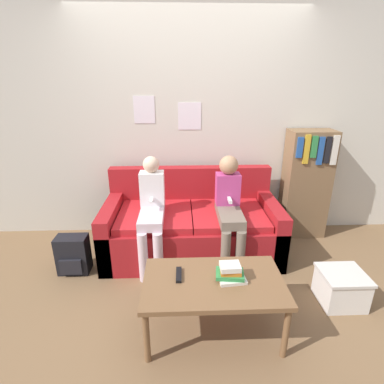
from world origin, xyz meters
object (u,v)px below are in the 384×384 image
object	(u,v)px
tv_remote	(179,275)
backpack	(73,255)
coffee_table	(213,286)
bookshelf	(306,184)
couch	(191,226)
person_right	(229,205)
person_left	(152,208)
storage_box	(341,287)

from	to	relation	value
tv_remote	backpack	world-z (taller)	tv_remote
coffee_table	bookshelf	size ratio (longest dim) A/B	0.80
couch	person_right	xyz separation A→B (m)	(0.37, -0.21, 0.34)
bookshelf	backpack	distance (m)	2.66
bookshelf	backpack	world-z (taller)	bookshelf
person_right	backpack	world-z (taller)	person_right
couch	backpack	bearing A→B (deg)	-163.11
bookshelf	backpack	xyz separation A→B (m)	(-2.53, -0.70, -0.45)
coffee_table	backpack	bearing A→B (deg)	148.52
person_right	person_left	bearing A→B (deg)	-179.59
couch	storage_box	distance (m)	1.52
bookshelf	person_right	bearing A→B (deg)	-150.57
bookshelf	backpack	bearing A→B (deg)	-164.50
person_right	storage_box	bearing A→B (deg)	-37.94
storage_box	person_left	bearing A→B (deg)	157.69
couch	coffee_table	world-z (taller)	couch
backpack	person_left	bearing A→B (deg)	10.06
tv_remote	bookshelf	bearing A→B (deg)	44.33
couch	person_right	size ratio (longest dim) A/B	1.67
person_right	bookshelf	size ratio (longest dim) A/B	0.86
coffee_table	person_right	bearing A→B (deg)	74.82
couch	storage_box	xyz separation A→B (m)	(1.23, -0.89, -0.14)
person_left	tv_remote	xyz separation A→B (m)	(0.26, -0.86, -0.15)
backpack	person_right	bearing A→B (deg)	5.30
coffee_table	person_right	xyz separation A→B (m)	(0.25, 0.93, 0.23)
bookshelf	backpack	size ratio (longest dim) A/B	3.32
coffee_table	tv_remote	distance (m)	0.26
couch	person_left	distance (m)	0.56
coffee_table	backpack	distance (m)	1.52
tv_remote	bookshelf	xyz separation A→B (m)	(1.49, 1.43, 0.18)
couch	storage_box	size ratio (longest dim) A/B	5.02
couch	coffee_table	xyz separation A→B (m)	(0.11, -1.14, 0.11)
person_right	bookshelf	bearing A→B (deg)	29.43
coffee_table	person_left	world-z (taller)	person_left
coffee_table	bookshelf	xyz separation A→B (m)	(1.24, 1.49, 0.24)
couch	coffee_table	size ratio (longest dim) A/B	1.81
coffee_table	person_right	world-z (taller)	person_right
couch	tv_remote	bearing A→B (deg)	-97.08
bookshelf	couch	bearing A→B (deg)	-165.73
coffee_table	person_left	distance (m)	1.08
person_left	couch	bearing A→B (deg)	28.77
person_left	backpack	world-z (taller)	person_left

